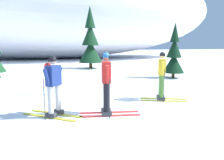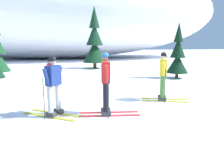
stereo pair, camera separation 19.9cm
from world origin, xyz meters
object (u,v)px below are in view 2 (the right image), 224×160
skier_navy_jacket (53,85)px  pine_tree_center_right (95,43)px  skier_yellow_jacket (163,75)px  pine_tree_far_right (178,55)px  trail_marker_post (50,76)px  skier_red_jacket (106,83)px

skier_navy_jacket → pine_tree_center_right: (2.64, 11.74, 1.21)m
skier_yellow_jacket → pine_tree_far_right: pine_tree_far_right is taller
pine_tree_far_right → trail_marker_post: 7.70m
skier_navy_jacket → skier_red_jacket: 1.50m
pine_tree_far_right → trail_marker_post: pine_tree_far_right is taller
skier_navy_jacket → pine_tree_far_right: bearing=39.4°
skier_red_jacket → skier_yellow_jacket: size_ratio=1.03×
skier_red_jacket → skier_navy_jacket: bearing=172.3°
skier_red_jacket → pine_tree_far_right: bearing=47.3°
skier_yellow_jacket → trail_marker_post: (-4.08, 1.78, -0.18)m
trail_marker_post → pine_tree_far_right: bearing=21.8°
pine_tree_center_right → trail_marker_post: pine_tree_center_right is taller
trail_marker_post → pine_tree_center_right: bearing=71.9°
skier_yellow_jacket → skier_red_jacket: bearing=-153.0°
skier_navy_jacket → skier_red_jacket: size_ratio=0.95×
skier_yellow_jacket → trail_marker_post: size_ratio=1.35×
skier_red_jacket → pine_tree_center_right: (1.16, 11.94, 1.17)m
pine_tree_center_right → skier_yellow_jacket: bearing=-83.9°
pine_tree_center_right → pine_tree_far_right: pine_tree_center_right is taller
pine_tree_center_right → trail_marker_post: size_ratio=3.85×
skier_yellow_jacket → trail_marker_post: skier_yellow_jacket is taller
skier_navy_jacket → pine_tree_far_right: pine_tree_far_right is taller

